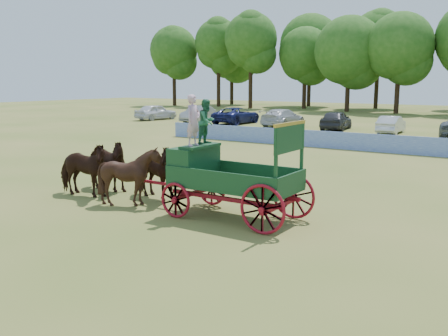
% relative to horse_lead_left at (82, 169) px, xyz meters
% --- Properties ---
extents(ground, '(160.00, 160.00, 0.00)m').
position_rel_horse_lead_left_xyz_m(ground, '(4.31, -0.79, -0.99)').
color(ground, olive).
rests_on(ground, ground).
extents(horse_lead_left, '(2.48, 1.45, 1.97)m').
position_rel_horse_lead_left_xyz_m(horse_lead_left, '(0.00, 0.00, 0.00)').
color(horse_lead_left, '#33180E').
rests_on(horse_lead_left, ground).
extents(horse_lead_right, '(2.39, 1.18, 1.97)m').
position_rel_horse_lead_left_xyz_m(horse_lead_right, '(0.00, 1.10, 0.00)').
color(horse_lead_right, '#33180E').
rests_on(horse_lead_right, ground).
extents(horse_wheel_left, '(2.11, 1.96, 1.98)m').
position_rel_horse_lead_left_xyz_m(horse_wheel_left, '(2.40, 0.00, 0.00)').
color(horse_wheel_left, '#33180E').
rests_on(horse_wheel_left, ground).
extents(horse_wheel_right, '(2.50, 1.49, 1.97)m').
position_rel_horse_lead_left_xyz_m(horse_wheel_right, '(2.40, 1.10, 0.00)').
color(horse_wheel_right, '#33180E').
rests_on(horse_wheel_right, ground).
extents(farm_dray, '(6.00, 2.00, 3.70)m').
position_rel_horse_lead_left_xyz_m(farm_dray, '(5.38, 0.56, 0.58)').
color(farm_dray, '#A3101E').
rests_on(farm_dray, ground).
extents(sponsor_banner, '(26.00, 0.08, 1.05)m').
position_rel_horse_lead_left_xyz_m(sponsor_banner, '(3.31, 17.21, -0.46)').
color(sponsor_banner, '#2040AD').
rests_on(sponsor_banner, ground).
extents(parked_cars, '(53.14, 7.62, 1.65)m').
position_rel_horse_lead_left_xyz_m(parked_cars, '(3.99, 29.13, -0.19)').
color(parked_cars, silver).
rests_on(parked_cars, ground).
extents(treeline, '(92.17, 23.30, 14.71)m').
position_rel_horse_lead_left_xyz_m(treeline, '(-1.47, 58.55, 8.36)').
color(treeline, '#382314').
rests_on(treeline, ground).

